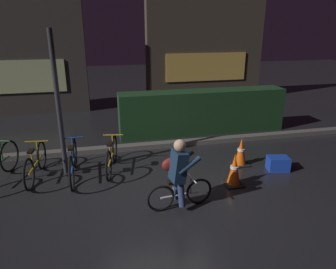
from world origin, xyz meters
name	(u,v)px	position (x,y,z in m)	size (l,w,h in m)	color
ground_plane	(165,190)	(0.00, 0.00, 0.00)	(40.00, 40.00, 0.00)	black
sidewalk_curb	(146,146)	(0.00, 2.20, 0.06)	(12.00, 0.24, 0.12)	#56544F
hedge_row	(203,112)	(1.80, 3.10, 0.62)	(4.80, 0.70, 1.23)	#19381C
storefront_left	(11,59)	(-3.87, 6.50, 1.89)	(4.87, 0.54, 3.80)	#383330
storefront_right	(205,52)	(3.24, 7.20, 1.96)	(4.79, 0.54, 3.95)	#42382D
street_post	(58,106)	(-1.90, 1.20, 1.47)	(0.10, 0.10, 2.93)	#2D2D33
parked_bike_left_mid	(36,164)	(-2.45, 1.05, 0.33)	(0.46, 1.57, 0.73)	black
parked_bike_center_left	(73,162)	(-1.71, 0.90, 0.36)	(0.46, 1.72, 0.79)	black
parked_bike_center_right	(112,156)	(-0.92, 1.10, 0.33)	(0.46, 1.55, 0.72)	black
traffic_cone_near	(234,170)	(1.36, -0.10, 0.32)	(0.36, 0.36, 0.66)	black
traffic_cone_far	(241,152)	(1.89, 0.73, 0.31)	(0.36, 0.36, 0.64)	black
blue_crate	(278,164)	(2.57, 0.30, 0.15)	(0.44, 0.32, 0.30)	#193DB7
cyclist	(178,174)	(0.10, -0.62, 0.63)	(1.19, 0.50, 1.25)	black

